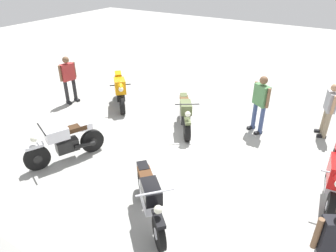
{
  "coord_description": "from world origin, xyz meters",
  "views": [
    {
      "loc": [
        -3.55,
        6.22,
        4.72
      ],
      "look_at": [
        0.25,
        0.11,
        0.75
      ],
      "focal_mm": 32.91,
      "sensor_mm": 36.0,
      "label": 1
    }
  ],
  "objects_px": {
    "motorcycle_red_sportbike": "(336,177)",
    "person_in_black_shirt": "(334,243)",
    "motorcycle_black_cruiser": "(150,198)",
    "motorcycle_silver_cruiser": "(65,143)",
    "motorcycle_orange_sportbike": "(120,90)",
    "person_in_red_shirt": "(68,77)",
    "person_in_green_shirt": "(261,100)",
    "person_in_gray_shirt": "(329,107)",
    "motorcycle_olive_vintage": "(185,114)"
  },
  "relations": [
    {
      "from": "motorcycle_orange_sportbike",
      "to": "person_in_green_shirt",
      "type": "xyz_separation_m",
      "value": [
        -4.71,
        -0.77,
        0.43
      ]
    },
    {
      "from": "person_in_black_shirt",
      "to": "person_in_red_shirt",
      "type": "distance_m",
      "value": 9.44
    },
    {
      "from": "motorcycle_red_sportbike",
      "to": "person_in_black_shirt",
      "type": "height_order",
      "value": "person_in_black_shirt"
    },
    {
      "from": "motorcycle_red_sportbike",
      "to": "person_in_red_shirt",
      "type": "height_order",
      "value": "person_in_red_shirt"
    },
    {
      "from": "motorcycle_olive_vintage",
      "to": "person_in_black_shirt",
      "type": "bearing_deg",
      "value": 17.73
    },
    {
      "from": "motorcycle_orange_sportbike",
      "to": "motorcycle_silver_cruiser",
      "type": "bearing_deg",
      "value": -27.87
    },
    {
      "from": "person_in_black_shirt",
      "to": "person_in_red_shirt",
      "type": "height_order",
      "value": "person_in_black_shirt"
    },
    {
      "from": "motorcycle_olive_vintage",
      "to": "motorcycle_silver_cruiser",
      "type": "relative_size",
      "value": 0.86
    },
    {
      "from": "motorcycle_black_cruiser",
      "to": "person_in_red_shirt",
      "type": "relative_size",
      "value": 0.96
    },
    {
      "from": "motorcycle_silver_cruiser",
      "to": "person_in_black_shirt",
      "type": "relative_size",
      "value": 1.15
    },
    {
      "from": "motorcycle_silver_cruiser",
      "to": "person_in_gray_shirt",
      "type": "xyz_separation_m",
      "value": [
        -5.52,
        -4.94,
        0.4
      ]
    },
    {
      "from": "motorcycle_black_cruiser",
      "to": "motorcycle_orange_sportbike",
      "type": "bearing_deg",
      "value": 177.89
    },
    {
      "from": "motorcycle_orange_sportbike",
      "to": "person_in_green_shirt",
      "type": "relative_size",
      "value": 0.87
    },
    {
      "from": "motorcycle_orange_sportbike",
      "to": "motorcycle_black_cruiser",
      "type": "bearing_deg",
      "value": 1.77
    },
    {
      "from": "motorcycle_red_sportbike",
      "to": "motorcycle_orange_sportbike",
      "type": "xyz_separation_m",
      "value": [
        7.05,
        -1.35,
        0.0
      ]
    },
    {
      "from": "motorcycle_black_cruiser",
      "to": "motorcycle_red_sportbike",
      "type": "bearing_deg",
      "value": 82.38
    },
    {
      "from": "person_in_black_shirt",
      "to": "person_in_red_shirt",
      "type": "xyz_separation_m",
      "value": [
        8.95,
        -2.99,
        -0.01
      ]
    },
    {
      "from": "person_in_black_shirt",
      "to": "person_in_gray_shirt",
      "type": "distance_m",
      "value": 5.31
    },
    {
      "from": "motorcycle_olive_vintage",
      "to": "person_in_green_shirt",
      "type": "xyz_separation_m",
      "value": [
        -1.95,
        -1.02,
        0.53
      ]
    },
    {
      "from": "motorcycle_silver_cruiser",
      "to": "person_in_green_shirt",
      "type": "relative_size",
      "value": 1.11
    },
    {
      "from": "motorcycle_black_cruiser",
      "to": "motorcycle_silver_cruiser",
      "type": "xyz_separation_m",
      "value": [
        3.04,
        -0.55,
        0.0
      ]
    },
    {
      "from": "motorcycle_orange_sportbike",
      "to": "person_in_gray_shirt",
      "type": "xyz_separation_m",
      "value": [
        -6.49,
        -1.57,
        0.33
      ]
    },
    {
      "from": "motorcycle_orange_sportbike",
      "to": "person_in_red_shirt",
      "type": "bearing_deg",
      "value": -112.28
    },
    {
      "from": "person_in_black_shirt",
      "to": "motorcycle_orange_sportbike",
      "type": "bearing_deg",
      "value": 33.95
    },
    {
      "from": "person_in_gray_shirt",
      "to": "person_in_red_shirt",
      "type": "xyz_separation_m",
      "value": [
        8.25,
        2.27,
        0.05
      ]
    },
    {
      "from": "motorcycle_black_cruiser",
      "to": "motorcycle_orange_sportbike",
      "type": "distance_m",
      "value": 5.6
    },
    {
      "from": "motorcycle_red_sportbike",
      "to": "motorcycle_silver_cruiser",
      "type": "height_order",
      "value": "motorcycle_red_sportbike"
    },
    {
      "from": "motorcycle_silver_cruiser",
      "to": "person_in_black_shirt",
      "type": "bearing_deg",
      "value": 110.34
    },
    {
      "from": "motorcycle_silver_cruiser",
      "to": "person_in_black_shirt",
      "type": "height_order",
      "value": "person_in_black_shirt"
    },
    {
      "from": "person_in_black_shirt",
      "to": "person_in_green_shirt",
      "type": "distance_m",
      "value": 5.1
    },
    {
      "from": "motorcycle_red_sportbike",
      "to": "motorcycle_orange_sportbike",
      "type": "distance_m",
      "value": 7.18
    },
    {
      "from": "motorcycle_red_sportbike",
      "to": "person_in_red_shirt",
      "type": "distance_m",
      "value": 8.85
    },
    {
      "from": "motorcycle_olive_vintage",
      "to": "person_in_black_shirt",
      "type": "height_order",
      "value": "person_in_black_shirt"
    },
    {
      "from": "person_in_green_shirt",
      "to": "motorcycle_red_sportbike",
      "type": "bearing_deg",
      "value": 82.44
    },
    {
      "from": "motorcycle_silver_cruiser",
      "to": "person_in_black_shirt",
      "type": "xyz_separation_m",
      "value": [
        -6.23,
        0.32,
        0.46
      ]
    },
    {
      "from": "motorcycle_red_sportbike",
      "to": "motorcycle_orange_sportbike",
      "type": "height_order",
      "value": "same"
    },
    {
      "from": "motorcycle_black_cruiser",
      "to": "person_in_gray_shirt",
      "type": "xyz_separation_m",
      "value": [
        -2.49,
        -5.49,
        0.4
      ]
    },
    {
      "from": "motorcycle_olive_vintage",
      "to": "person_in_green_shirt",
      "type": "distance_m",
      "value": 2.26
    },
    {
      "from": "person_in_gray_shirt",
      "to": "person_in_green_shirt",
      "type": "bearing_deg",
      "value": 4.27
    },
    {
      "from": "motorcycle_orange_sportbike",
      "to": "person_in_green_shirt",
      "type": "height_order",
      "value": "person_in_green_shirt"
    },
    {
      "from": "motorcycle_black_cruiser",
      "to": "person_in_black_shirt",
      "type": "xyz_separation_m",
      "value": [
        -3.19,
        -0.23,
        0.46
      ]
    },
    {
      "from": "motorcycle_black_cruiser",
      "to": "motorcycle_orange_sportbike",
      "type": "height_order",
      "value": "motorcycle_orange_sportbike"
    },
    {
      "from": "motorcycle_black_cruiser",
      "to": "person_in_red_shirt",
      "type": "bearing_deg",
      "value": -166.94
    },
    {
      "from": "motorcycle_orange_sportbike",
      "to": "person_in_red_shirt",
      "type": "distance_m",
      "value": 1.93
    },
    {
      "from": "person_in_black_shirt",
      "to": "person_in_gray_shirt",
      "type": "xyz_separation_m",
      "value": [
        0.7,
        -5.26,
        -0.06
      ]
    },
    {
      "from": "motorcycle_black_cruiser",
      "to": "person_in_black_shirt",
      "type": "bearing_deg",
      "value": 46.37
    },
    {
      "from": "motorcycle_orange_sportbike",
      "to": "person_in_red_shirt",
      "type": "height_order",
      "value": "person_in_red_shirt"
    },
    {
      "from": "person_in_green_shirt",
      "to": "motorcycle_black_cruiser",
      "type": "bearing_deg",
      "value": 25.92
    },
    {
      "from": "motorcycle_red_sportbike",
      "to": "person_in_green_shirt",
      "type": "xyz_separation_m",
      "value": [
        2.34,
        -2.11,
        0.43
      ]
    },
    {
      "from": "person_in_gray_shirt",
      "to": "motorcycle_silver_cruiser",
      "type": "bearing_deg",
      "value": 21.63
    }
  ]
}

